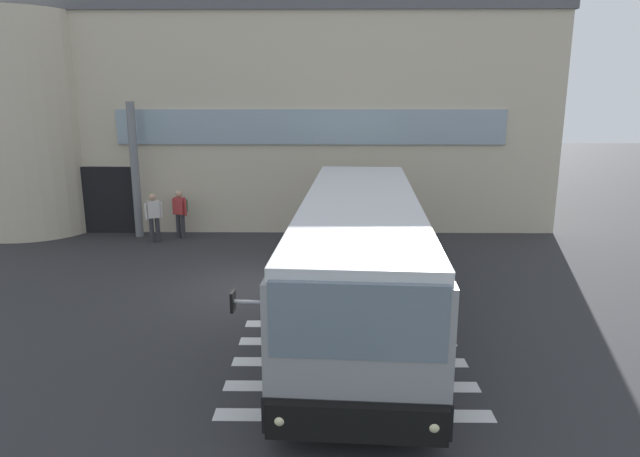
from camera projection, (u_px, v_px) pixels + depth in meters
name	position (u px, v px, depth m)	size (l,w,h in m)	color
ground_plane	(267.00, 288.00, 14.68)	(80.00, 90.00, 0.02)	#2B2B2D
bay_paint_stripes	(349.00, 362.00, 10.57)	(4.40, 3.96, 0.01)	silver
terminal_building	(276.00, 116.00, 25.04)	(21.38, 13.80, 7.97)	beige
entry_support_column	(135.00, 171.00, 19.45)	(0.28, 0.28, 4.68)	slate
bus_main_foreground	(360.00, 256.00, 12.72)	(3.69, 11.28, 2.70)	gray
passenger_near_column	(154.00, 215.00, 18.98)	(0.54, 0.37, 1.68)	#2D2D33
passenger_by_doorway	(180.00, 211.00, 19.57)	(0.55, 0.48, 1.68)	#2D2D33
safety_bollard_yellow	(340.00, 237.00, 18.05)	(0.18, 0.18, 0.90)	yellow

